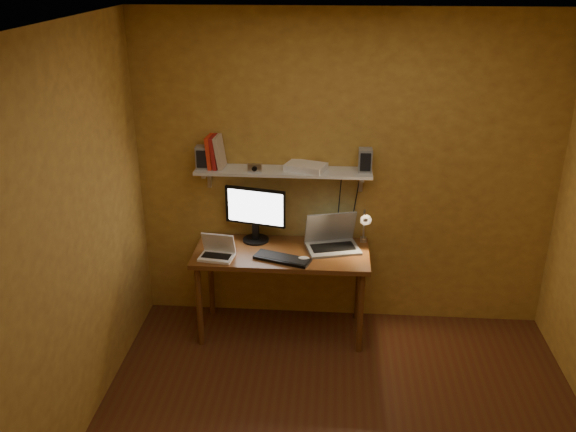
# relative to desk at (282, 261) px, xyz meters

# --- Properties ---
(room) EXTENTS (3.44, 3.24, 2.64)m
(room) POSITION_rel_desk_xyz_m (0.49, -1.28, 0.64)
(room) COLOR #4F2C14
(room) RESTS_ON ground
(desk) EXTENTS (1.40, 0.60, 0.75)m
(desk) POSITION_rel_desk_xyz_m (0.00, 0.00, 0.00)
(desk) COLOR brown
(desk) RESTS_ON ground
(wall_shelf) EXTENTS (1.40, 0.25, 0.21)m
(wall_shelf) POSITION_rel_desk_xyz_m (0.00, 0.19, 0.69)
(wall_shelf) COLOR silver
(wall_shelf) RESTS_ON room
(monitor) EXTENTS (0.50, 0.26, 0.46)m
(monitor) POSITION_rel_desk_xyz_m (-0.23, 0.19, 0.34)
(monitor) COLOR black
(monitor) RESTS_ON desk
(laptop) EXTENTS (0.47, 0.39, 0.29)m
(laptop) POSITION_rel_desk_xyz_m (0.40, 0.11, 0.16)
(laptop) COLOR gray
(laptop) RESTS_ON desk
(netbook) EXTENTS (0.28, 0.22, 0.19)m
(netbook) POSITION_rel_desk_xyz_m (-0.49, -0.13, 0.14)
(netbook) COLOR white
(netbook) RESTS_ON desk
(keyboard) EXTENTS (0.47, 0.28, 0.02)m
(keyboard) POSITION_rel_desk_xyz_m (0.02, -0.15, 0.10)
(keyboard) COLOR black
(keyboard) RESTS_ON desk
(mouse) EXTENTS (0.10, 0.07, 0.03)m
(mouse) POSITION_rel_desk_xyz_m (0.19, -0.15, 0.10)
(mouse) COLOR white
(mouse) RESTS_ON desk
(desk_lamp) EXTENTS (0.09, 0.23, 0.38)m
(desk_lamp) POSITION_rel_desk_xyz_m (0.66, 0.13, 0.29)
(desk_lamp) COLOR silver
(desk_lamp) RESTS_ON desk
(speaker_left) EXTENTS (0.10, 0.10, 0.18)m
(speaker_left) POSITION_rel_desk_xyz_m (-0.64, 0.18, 0.80)
(speaker_left) COLOR gray
(speaker_left) RESTS_ON wall_shelf
(speaker_right) EXTENTS (0.10, 0.10, 0.19)m
(speaker_right) POSITION_rel_desk_xyz_m (0.64, 0.20, 0.80)
(speaker_right) COLOR gray
(speaker_right) RESTS_ON wall_shelf
(books) EXTENTS (0.14, 0.18, 0.26)m
(books) POSITION_rel_desk_xyz_m (-0.54, 0.21, 0.84)
(books) COLOR red
(books) RESTS_ON wall_shelf
(shelf_camera) EXTENTS (0.11, 0.05, 0.07)m
(shelf_camera) POSITION_rel_desk_xyz_m (-0.22, 0.12, 0.74)
(shelf_camera) COLOR silver
(shelf_camera) RESTS_ON wall_shelf
(router) EXTENTS (0.35, 0.29, 0.05)m
(router) POSITION_rel_desk_xyz_m (0.18, 0.20, 0.74)
(router) COLOR white
(router) RESTS_ON wall_shelf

